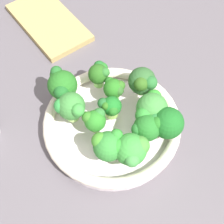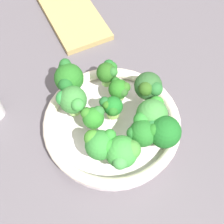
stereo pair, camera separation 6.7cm
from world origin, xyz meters
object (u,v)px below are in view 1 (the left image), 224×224
object	(u,v)px
broccoli_floret_3	(62,85)
broccoli_floret_4	(99,73)
broccoli_floret_9	(132,150)
bowl	(112,124)
broccoli_floret_5	(147,127)
broccoli_floret_10	(111,107)
broccoli_floret_8	(143,82)
broccoli_floret_11	(114,89)
broccoli_floret_7	(70,107)
broccoli_floret_6	(166,123)
broccoli_floret_1	(151,108)
broccoli_floret_0	(108,145)
cutting_board	(49,23)
broccoli_floret_2	(95,120)

from	to	relation	value
broccoli_floret_3	broccoli_floret_4	xyz separation A→B (cm)	(1.18, 8.51, -1.02)
broccoli_floret_9	bowl	bearing A→B (deg)	167.88
bowl	broccoli_floret_5	xyz separation A→B (cm)	(7.00, 3.28, 5.51)
broccoli_floret_3	broccoli_floret_10	world-z (taller)	broccoli_floret_3
broccoli_floret_8	broccoli_floret_3	bearing A→B (deg)	-120.93
broccoli_floret_10	broccoli_floret_11	size ratio (longest dim) A/B	0.98
broccoli_floret_4	broccoli_floret_7	world-z (taller)	broccoli_floret_7
bowl	broccoli_floret_8	bearing A→B (deg)	101.82
broccoli_floret_6	broccoli_floret_9	world-z (taller)	same
broccoli_floret_8	broccoli_floret_10	xyz separation A→B (cm)	(0.77, -8.69, -1.07)
broccoli_floret_5	broccoli_floret_8	bearing A→B (deg)	146.45
bowl	broccoli_floret_8	size ratio (longest dim) A/B	4.28
bowl	broccoli_floret_10	distance (cm)	5.14
broccoli_floret_7	broccoli_floret_10	size ratio (longest dim) A/B	1.38
broccoli_floret_10	broccoli_floret_11	world-z (taller)	same
broccoli_floret_1	broccoli_floret_10	bearing A→B (deg)	-131.64
broccoli_floret_10	broccoli_floret_5	bearing A→B (deg)	18.82
broccoli_floret_5	broccoli_floret_10	size ratio (longest dim) A/B	1.23
broccoli_floret_1	broccoli_floret_4	world-z (taller)	broccoli_floret_1
broccoli_floret_4	broccoli_floret_6	xyz separation A→B (cm)	(17.93, 3.56, 0.27)
broccoli_floret_3	broccoli_floret_4	size ratio (longest dim) A/B	1.31
broccoli_floret_0	broccoli_floret_4	distance (cm)	17.74
broccoli_floret_0	cutting_board	xyz separation A→B (cm)	(-42.63, 9.87, -7.45)
broccoli_floret_3	broccoli_floret_9	world-z (taller)	broccoli_floret_3
broccoli_floret_4	broccoli_floret_3	bearing A→B (deg)	-97.87
broccoli_floret_6	broccoli_floret_5	bearing A→B (deg)	-113.48
broccoli_floret_1	broccoli_floret_6	size ratio (longest dim) A/B	1.10
broccoli_floret_9	broccoli_floret_10	xyz separation A→B (cm)	(-10.52, 2.52, -0.94)
broccoli_floret_6	broccoli_floret_8	distance (cm)	10.73
broccoli_floret_8	cutting_board	bearing A→B (deg)	-172.59
broccoli_floret_11	broccoli_floret_9	bearing A→B (deg)	-22.47
broccoli_floret_11	broccoli_floret_0	bearing A→B (deg)	-39.67
broccoli_floret_0	broccoli_floret_11	xyz separation A→B (cm)	(-10.72, 8.89, -1.15)
broccoli_floret_0	broccoli_floret_10	world-z (taller)	broccoli_floret_0
broccoli_floret_3	broccoli_floret_6	world-z (taller)	broccoli_floret_3
broccoli_floret_1	broccoli_floret_8	size ratio (longest dim) A/B	1.12
broccoli_floret_1	broccoli_floret_5	bearing A→B (deg)	-49.73
broccoli_floret_9	broccoli_floret_5	bearing A→B (deg)	114.11
bowl	broccoli_floret_3	xyz separation A→B (cm)	(-10.58, -5.24, 6.60)
broccoli_floret_2	broccoli_floret_6	size ratio (longest dim) A/B	0.78
broccoli_floret_5	broccoli_floret_3	bearing A→B (deg)	-154.12
bowl	broccoli_floret_2	world-z (taller)	broccoli_floret_2
broccoli_floret_1	broccoli_floret_3	distance (cm)	18.94
broccoli_floret_1	cutting_board	world-z (taller)	broccoli_floret_1
bowl	broccoli_floret_0	bearing A→B (deg)	-39.75
bowl	broccoli_floret_5	bearing A→B (deg)	25.14
broccoli_floret_1	broccoli_floret_6	bearing A→B (deg)	3.55
broccoli_floret_2	broccoli_floret_7	size ratio (longest dim) A/B	0.77
broccoli_floret_3	broccoli_floret_7	bearing A→B (deg)	-13.00
broccoli_floret_5	broccoli_floret_9	distance (cm)	5.82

